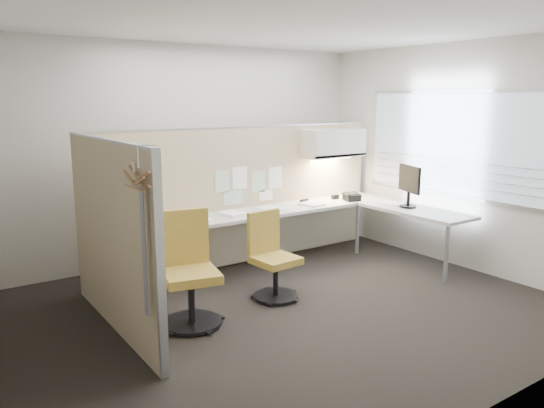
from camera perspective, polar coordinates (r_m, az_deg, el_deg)
floor at (r=5.49m, az=0.76°, el=-11.35°), size 5.50×4.50×0.01m
ceiling at (r=5.12m, az=0.85°, el=19.09°), size 5.50×4.50×0.01m
wall_back at (r=7.06m, az=-9.91°, el=5.35°), size 5.50×0.02×2.80m
wall_front at (r=3.56m, az=22.31°, el=-1.04°), size 5.50×0.02×2.80m
wall_right at (r=7.07m, az=19.33°, el=4.89°), size 0.02×4.50×2.80m
window_pane at (r=7.04m, az=19.29°, el=6.09°), size 0.01×2.80×1.30m
partition_back at (r=6.82m, az=-3.25°, el=0.84°), size 4.10×0.06×1.75m
partition_left at (r=5.00m, az=-16.83°, el=-3.49°), size 0.06×2.20×1.75m
desk at (r=6.70m, az=1.67°, el=-1.72°), size 4.00×2.07×0.73m
overhead_bin at (r=7.37m, az=6.61°, el=6.54°), size 0.90×0.36×0.38m
task_light_strip at (r=7.39m, az=6.57°, el=4.92°), size 0.60×0.06×0.02m
pinned_papers at (r=6.81m, az=-2.55°, el=2.17°), size 1.01×0.00×0.47m
poster at (r=6.04m, az=-16.23°, el=4.28°), size 0.28×0.00×0.35m
chair_left at (r=5.09m, az=-8.95°, el=-7.33°), size 0.59×0.61×1.06m
chair_right at (r=5.69m, az=-0.05°, el=-5.91°), size 0.48×0.49×0.92m
monitor at (r=6.99m, az=14.53°, el=2.14°), size 0.21×0.49×0.54m
phone at (r=7.36m, az=8.55°, el=0.76°), size 0.25×0.23×0.12m
stapler at (r=7.12m, az=3.49°, el=0.30°), size 0.15×0.07×0.05m
tape_dispenser at (r=7.45m, az=6.81°, el=0.76°), size 0.10×0.06×0.06m
coat_hook at (r=3.98m, az=-14.15°, el=1.06°), size 0.18×0.42×1.28m
paper_stack_0 at (r=5.85m, az=-14.56°, el=-2.60°), size 0.27×0.33×0.03m
paper_stack_1 at (r=6.17m, az=-7.75°, el=-1.64°), size 0.25×0.32×0.02m
paper_stack_2 at (r=6.37m, az=-4.27°, el=-1.07°), size 0.28×0.33×0.04m
paper_stack_3 at (r=6.70m, az=-0.12°, el=-0.53°), size 0.25×0.32×0.02m
paper_stack_4 at (r=6.99m, az=4.31°, el=-0.02°), size 0.28×0.33×0.03m
paper_stack_5 at (r=7.22m, az=12.79°, el=0.06°), size 0.27×0.33×0.02m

